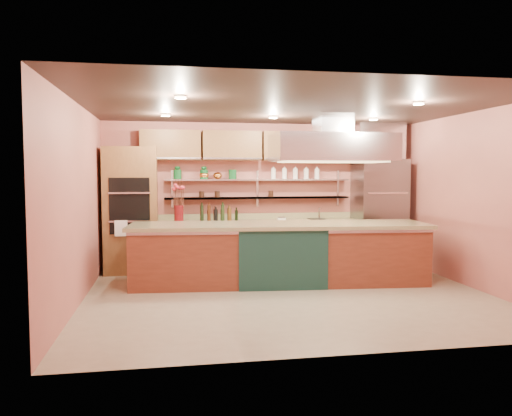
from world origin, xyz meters
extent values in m
cube|color=tan|center=(0.00, 0.00, -0.01)|extent=(6.00, 5.00, 0.02)
cube|color=black|center=(0.00, 0.00, 2.80)|extent=(6.00, 5.00, 0.02)
cube|color=#B56255|center=(0.00, 2.50, 1.40)|extent=(6.00, 0.04, 2.80)
cube|color=#B56255|center=(0.00, -2.50, 1.40)|extent=(6.00, 0.04, 2.80)
cube|color=#B56255|center=(-3.00, 0.00, 1.40)|extent=(0.04, 5.00, 2.80)
cube|color=#B56255|center=(3.00, 0.00, 1.40)|extent=(0.04, 5.00, 2.80)
cube|color=brown|center=(-2.45, 2.18, 1.15)|extent=(0.95, 0.64, 2.30)
cube|color=slate|center=(2.35, 2.14, 1.05)|extent=(0.95, 0.72, 2.10)
cube|color=tan|center=(-0.05, 2.20, 0.47)|extent=(3.84, 0.64, 0.93)
cube|color=silver|center=(-0.05, 2.37, 1.35)|extent=(3.60, 0.26, 0.03)
cube|color=silver|center=(-0.05, 2.37, 1.70)|extent=(3.60, 0.26, 0.03)
cube|color=brown|center=(0.00, 2.32, 2.35)|extent=(4.60, 0.36, 0.55)
cube|color=silver|center=(0.93, 0.83, 2.25)|extent=(2.00, 1.00, 0.45)
cube|color=#FFE5A5|center=(0.00, 0.20, 2.77)|extent=(4.00, 2.80, 0.02)
cube|color=brown|center=(0.03, 0.83, 0.50)|extent=(4.86, 1.44, 1.00)
cylinder|color=#5E0E11|center=(-1.59, 2.15, 1.08)|extent=(0.19, 0.19, 0.30)
cube|color=black|center=(-0.84, 2.15, 1.05)|extent=(0.79, 0.33, 0.25)
cube|color=white|center=(0.36, 2.15, 0.97)|extent=(0.18, 0.16, 0.09)
cylinder|color=silver|center=(1.15, 2.25, 1.04)|extent=(0.04, 0.04, 0.23)
ellipsoid|color=orange|center=(-0.84, 2.37, 1.78)|extent=(0.21, 0.21, 0.14)
cylinder|color=#104D1F|center=(-0.55, 2.37, 1.81)|extent=(0.19, 0.19, 0.18)
camera|label=1|loc=(-1.74, -7.17, 1.83)|focal=35.00mm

